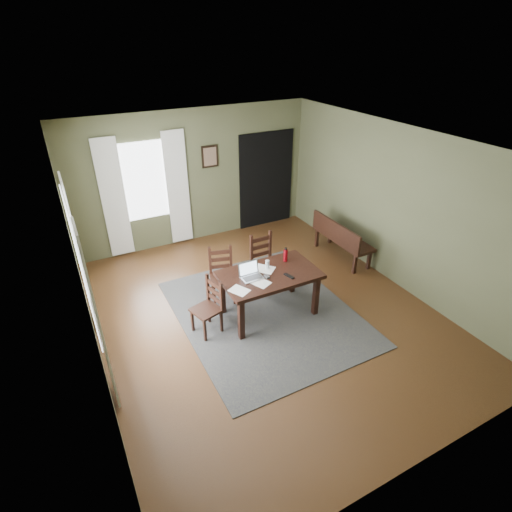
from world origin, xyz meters
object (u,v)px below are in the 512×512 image
dining_table (269,278)px  chair_end (209,307)px  laptop (250,273)px  chair_back_left (222,275)px  chair_back_right (265,263)px  bench (340,236)px  water_bottle (286,255)px

dining_table → chair_end: 1.02m
dining_table → laptop: size_ratio=4.58×
chair_back_left → chair_back_right: (0.80, -0.01, 0.03)m
chair_back_left → chair_back_right: 0.80m
chair_back_left → laptop: bearing=-59.1°
chair_end → chair_back_left: chair_back_left is taller
dining_table → chair_end: chair_end is taller
chair_back_left → bench: chair_back_left is taller
laptop → water_bottle: 0.72m
dining_table → laptop: 0.34m
chair_end → chair_back_left: (0.51, 0.67, 0.03)m
dining_table → chair_back_left: 0.89m
bench → chair_back_right: bearing=96.5°
chair_end → dining_table: bearing=71.3°
chair_back_left → water_bottle: 1.11m
dining_table → water_bottle: bearing=27.1°
dining_table → chair_end: size_ratio=1.73×
chair_end → laptop: laptop is taller
chair_back_left → chair_end: bearing=-111.4°
bench → water_bottle: (-1.69, -0.71, 0.39)m
bench → dining_table: bearing=113.6°
chair_back_right → water_bottle: size_ratio=4.17×
chair_back_left → chair_back_right: size_ratio=0.94×
dining_table → laptop: laptop is taller
laptop → chair_back_right: bearing=46.6°
chair_back_left → dining_table: bearing=-40.5°
chair_end → laptop: bearing=73.9°
water_bottle → chair_back_left: bearing=149.8°
chair_back_left → chair_back_right: chair_back_right is taller
dining_table → chair_back_right: bearing=66.8°
bench → laptop: (-2.39, -0.87, 0.34)m
chair_back_right → bench: bearing=5.4°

